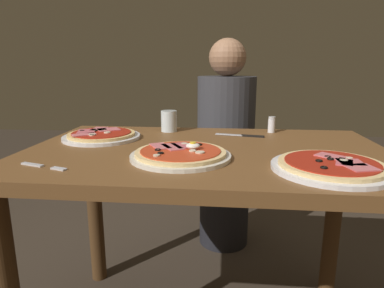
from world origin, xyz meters
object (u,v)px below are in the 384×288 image
(pizza_foreground, at_px, (181,154))
(fork, at_px, (40,166))
(diner_person, at_px, (225,151))
(water_glass_near, at_px, (169,122))
(salt_shaker, at_px, (272,125))
(dining_table, at_px, (206,183))
(knife, at_px, (243,135))
(pizza_across_left, at_px, (101,135))
(pizza_across_right, at_px, (331,166))

(pizza_foreground, height_order, fork, pizza_foreground)
(pizza_foreground, distance_m, diner_person, 0.91)
(water_glass_near, height_order, salt_shaker, water_glass_near)
(diner_person, bearing_deg, pizza_foreground, 81.03)
(pizza_foreground, xyz_separation_m, water_glass_near, (-0.11, 0.41, 0.03))
(dining_table, relative_size, water_glass_near, 13.70)
(fork, distance_m, salt_shaker, 0.90)
(knife, bearing_deg, pizza_foreground, -120.84)
(pizza_across_left, distance_m, fork, 0.38)
(pizza_across_right, xyz_separation_m, fork, (-0.80, -0.05, -0.01))
(pizza_across_left, height_order, knife, pizza_across_left)
(water_glass_near, relative_size, diner_person, 0.08)
(pizza_across_right, bearing_deg, diner_person, 106.53)
(pizza_across_left, bearing_deg, pizza_foreground, -35.61)
(dining_table, height_order, pizza_foreground, pizza_foreground)
(pizza_across_left, distance_m, water_glass_near, 0.29)
(dining_table, height_order, water_glass_near, water_glass_near)
(dining_table, relative_size, diner_person, 1.03)
(pizza_foreground, bearing_deg, fork, -161.25)
(water_glass_near, bearing_deg, fork, -116.68)
(dining_table, bearing_deg, pizza_foreground, -120.09)
(pizza_across_left, distance_m, salt_shaker, 0.70)
(pizza_across_left, relative_size, pizza_across_right, 0.93)
(dining_table, relative_size, pizza_foreground, 3.96)
(water_glass_near, bearing_deg, knife, -12.87)
(salt_shaker, relative_size, diner_person, 0.06)
(knife, bearing_deg, pizza_across_right, -63.23)
(knife, distance_m, salt_shaker, 0.16)
(pizza_across_left, bearing_deg, water_glass_near, 35.60)
(pizza_across_right, xyz_separation_m, salt_shaker, (-0.09, 0.52, 0.02))
(pizza_foreground, height_order, diner_person, diner_person)
(dining_table, bearing_deg, salt_shaker, 50.51)
(salt_shaker, height_order, diner_person, diner_person)
(pizza_across_right, bearing_deg, knife, 116.77)
(pizza_across_right, relative_size, diner_person, 0.27)
(pizza_across_right, height_order, fork, pizza_across_right)
(pizza_across_left, distance_m, diner_person, 0.82)
(pizza_across_right, bearing_deg, water_glass_near, 136.65)
(pizza_foreground, bearing_deg, dining_table, 59.91)
(pizza_across_right, relative_size, fork, 2.05)
(dining_table, distance_m, pizza_across_right, 0.43)
(fork, bearing_deg, salt_shaker, 38.54)
(pizza_foreground, height_order, pizza_across_left, pizza_foreground)
(fork, bearing_deg, pizza_foreground, 18.75)
(dining_table, height_order, pizza_across_left, pizza_across_left)
(pizza_across_left, height_order, diner_person, diner_person)
(knife, bearing_deg, diner_person, 97.35)
(pizza_across_left, bearing_deg, fork, -95.59)
(pizza_across_right, xyz_separation_m, knife, (-0.21, 0.43, -0.01))
(knife, distance_m, diner_person, 0.57)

